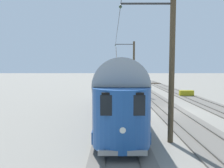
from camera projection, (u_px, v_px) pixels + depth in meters
name	position (u px, v px, depth m)	size (l,w,h in m)	color
ground_plane	(171.00, 112.00, 18.74)	(220.00, 220.00, 0.00)	gray
track_streetcar_siding	(223.00, 110.00, 19.04)	(2.80, 80.00, 0.18)	#666059
track_adjacent_siding	(170.00, 110.00, 19.05)	(2.80, 80.00, 0.18)	#666059
track_third_siding	(117.00, 110.00, 19.06)	(2.80, 80.00, 0.18)	#666059
vintage_streetcar	(117.00, 87.00, 17.43)	(2.65, 18.45, 5.95)	#1E4C93
catenary_pole_foreground	(133.00, 67.00, 30.33)	(2.81, 0.28, 7.38)	#4C3D28
catenary_pole_mid_near	(170.00, 67.00, 10.92)	(2.81, 0.28, 7.38)	#4C3D28
overhead_wire_run	(121.00, 10.00, 11.41)	(2.61, 42.95, 0.18)	black
track_end_bumper	(186.00, 93.00, 28.39)	(1.80, 0.60, 0.80)	#B2A519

